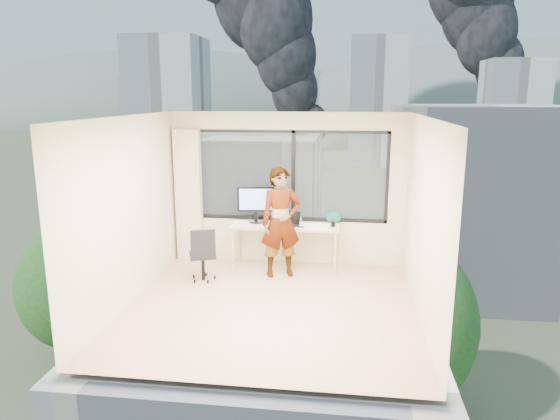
% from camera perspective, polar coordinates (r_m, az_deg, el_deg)
% --- Properties ---
extents(floor, '(4.00, 4.00, 0.01)m').
position_cam_1_polar(floor, '(7.19, -1.05, -10.76)').
color(floor, '#DCB88F').
rests_on(floor, ground).
extents(ceiling, '(4.00, 4.00, 0.01)m').
position_cam_1_polar(ceiling, '(6.59, -1.14, 10.43)').
color(ceiling, white).
rests_on(ceiling, ground).
extents(wall_front, '(4.00, 0.01, 2.60)m').
position_cam_1_polar(wall_front, '(4.88, -4.58, -6.06)').
color(wall_front, beige).
rests_on(wall_front, ground).
extents(wall_left, '(0.01, 4.00, 2.60)m').
position_cam_1_polar(wall_left, '(7.34, -16.74, -0.13)').
color(wall_left, beige).
rests_on(wall_left, ground).
extents(wall_right, '(0.01, 4.00, 2.60)m').
position_cam_1_polar(wall_right, '(6.78, 15.87, -1.11)').
color(wall_right, beige).
rests_on(wall_right, ground).
extents(window_wall, '(3.30, 0.16, 1.55)m').
position_cam_1_polar(window_wall, '(8.67, 1.18, 3.87)').
color(window_wall, black).
rests_on(window_wall, ground).
extents(curtain, '(0.45, 0.14, 2.30)m').
position_cam_1_polar(curtain, '(8.99, -10.21, 1.55)').
color(curtain, beige).
rests_on(curtain, floor).
extents(desk, '(1.80, 0.60, 0.75)m').
position_cam_1_polar(desk, '(8.60, 0.57, -4.07)').
color(desk, tan).
rests_on(desk, floor).
extents(chair, '(0.58, 0.58, 0.88)m').
position_cam_1_polar(chair, '(8.10, -8.68, -4.82)').
color(chair, black).
rests_on(chair, floor).
extents(person, '(0.75, 0.62, 1.77)m').
position_cam_1_polar(person, '(8.10, 0.09, -1.39)').
color(person, '#2D2D33').
rests_on(person, floor).
extents(monitor, '(0.64, 0.21, 0.62)m').
position_cam_1_polar(monitor, '(8.60, -2.72, 0.64)').
color(monitor, black).
rests_on(monitor, desk).
extents(game_console, '(0.33, 0.30, 0.07)m').
position_cam_1_polar(game_console, '(8.69, 1.35, -1.10)').
color(game_console, white).
rests_on(game_console, desk).
extents(laptop, '(0.41, 0.42, 0.20)m').
position_cam_1_polar(laptop, '(8.45, 0.97, -1.03)').
color(laptop, black).
rests_on(laptop, desk).
extents(cellphone, '(0.12, 0.08, 0.01)m').
position_cam_1_polar(cellphone, '(8.36, 2.31, -1.87)').
color(cellphone, black).
rests_on(cellphone, desk).
extents(pen_cup, '(0.09, 0.09, 0.09)m').
position_cam_1_polar(pen_cup, '(8.41, 5.97, -1.56)').
color(pen_cup, black).
rests_on(pen_cup, desk).
extents(handbag, '(0.27, 0.14, 0.20)m').
position_cam_1_polar(handbag, '(8.64, 6.03, -0.79)').
color(handbag, '#0C4939').
rests_on(handbag, desk).
extents(exterior_ground, '(400.00, 400.00, 0.04)m').
position_cam_1_polar(exterior_ground, '(127.64, 6.95, 5.15)').
color(exterior_ground, '#515B3D').
rests_on(exterior_ground, ground).
extents(near_bldg_a, '(16.00, 12.00, 14.00)m').
position_cam_1_polar(near_bldg_a, '(39.12, -7.60, -1.89)').
color(near_bldg_a, beige).
rests_on(near_bldg_a, exterior_ground).
extents(near_bldg_b, '(14.00, 13.00, 16.00)m').
position_cam_1_polar(near_bldg_b, '(46.71, 20.93, 1.03)').
color(near_bldg_b, white).
rests_on(near_bldg_b, exterior_ground).
extents(far_tower_a, '(14.00, 14.00, 28.00)m').
position_cam_1_polar(far_tower_a, '(107.74, -12.31, 11.03)').
color(far_tower_a, silver).
rests_on(far_tower_a, exterior_ground).
extents(far_tower_b, '(13.00, 13.00, 30.00)m').
position_cam_1_polar(far_tower_b, '(126.72, 10.84, 11.78)').
color(far_tower_b, silver).
rests_on(far_tower_b, exterior_ground).
extents(far_tower_c, '(15.00, 15.00, 26.00)m').
position_cam_1_polar(far_tower_c, '(153.03, 24.56, 10.26)').
color(far_tower_c, silver).
rests_on(far_tower_c, exterior_ground).
extents(far_tower_d, '(16.00, 14.00, 22.00)m').
position_cam_1_polar(far_tower_d, '(168.08, -14.09, 10.47)').
color(far_tower_d, silver).
rests_on(far_tower_d, exterior_ground).
extents(hill_a, '(288.00, 216.00, 90.00)m').
position_cam_1_polar(hill_a, '(348.62, -13.08, 9.75)').
color(hill_a, slate).
rests_on(hill_a, exterior_ground).
extents(hill_b, '(300.00, 220.00, 96.00)m').
position_cam_1_polar(hill_b, '(341.62, 24.58, 8.87)').
color(hill_b, slate).
rests_on(hill_b, exterior_ground).
extents(tree_a, '(7.00, 7.00, 8.00)m').
position_cam_1_polar(tree_a, '(35.60, -21.98, -9.34)').
color(tree_a, '#1B531F').
rests_on(tree_a, exterior_ground).
extents(tree_b, '(7.60, 7.60, 9.00)m').
position_cam_1_polar(tree_b, '(27.63, 13.30, -14.14)').
color(tree_b, '#1B531F').
rests_on(tree_b, exterior_ground).
extents(smoke_plume_b, '(30.00, 18.00, 70.00)m').
position_cam_1_polar(smoke_plume_b, '(186.16, 25.74, 19.09)').
color(smoke_plume_b, black).
rests_on(smoke_plume_b, exterior_ground).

